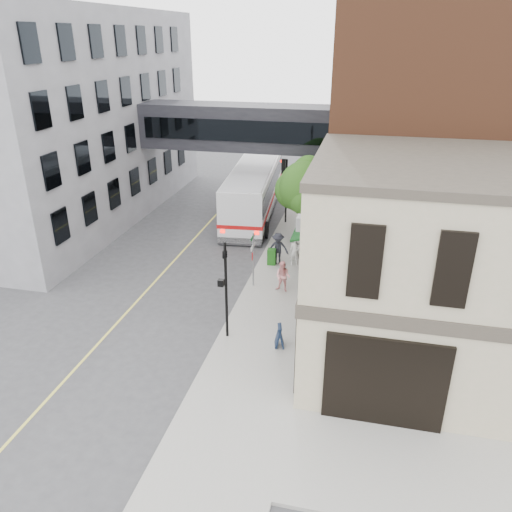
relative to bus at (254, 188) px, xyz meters
The scene contains 17 objects.
ground 18.95m from the bus, 83.00° to the right, with size 120.00×120.00×0.00m, color #38383A.
sidewalk_main 6.65m from the bus, 47.62° to the right, with size 4.00×60.00×0.15m, color gray.
corner_building 20.28m from the bus, 56.00° to the right, with size 10.19×8.12×8.45m.
brick_building 13.77m from the bus, 16.83° to the right, with size 13.76×18.00×14.00m.
opposite_building 15.77m from the bus, 169.56° to the right, with size 14.00×24.00×14.00m, color slate.
skyway_bridge 4.63m from the bus, 134.71° to the right, with size 14.00×3.18×3.00m.
traffic_signal_near 16.95m from the bus, 80.94° to the right, with size 0.44×0.22×4.60m.
traffic_signal_far 3.36m from the bus, 33.76° to the right, with size 0.53×0.28×4.50m.
street_sign_pole 12.01m from the bus, 77.07° to the right, with size 0.08×0.75×3.00m.
street_tree 7.35m from the bus, 50.72° to the right, with size 3.80×3.20×5.60m.
lane_marking 9.33m from the bus, 107.24° to the right, with size 0.12×40.00×0.01m, color #D8CC4C.
bus is the anchor object (origin of this frame).
pedestrian_a 9.81m from the bus, 62.95° to the right, with size 0.61×0.40×1.68m, color silver.
pedestrian_b 12.81m from the bus, 70.12° to the right, with size 0.80×0.62×1.65m, color pink.
pedestrian_c 9.42m from the bus, 68.37° to the right, with size 1.22×0.70×1.89m, color black.
newspaper_box 9.54m from the bus, 70.61° to the right, with size 0.47×0.42×0.95m, color #175012.
sandwich_board 17.77m from the bus, 73.31° to the right, with size 0.36×0.56×1.00m, color #101C31.
Camera 1 is at (5.85, -16.00, 12.40)m, focal length 35.00 mm.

